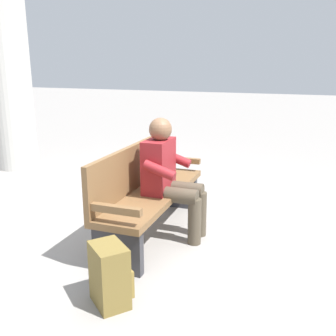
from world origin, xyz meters
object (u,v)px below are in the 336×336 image
at_px(backpack, 110,275).
at_px(support_pillar, 10,75).
at_px(person_seated, 169,175).
at_px(bench_near, 147,189).

distance_m(backpack, support_pillar, 4.54).
bearing_deg(support_pillar, person_seated, 65.21).
height_order(bench_near, person_seated, person_seated).
height_order(bench_near, backpack, bench_near).
distance_m(bench_near, backpack, 1.26).
height_order(bench_near, support_pillar, support_pillar).
bearing_deg(bench_near, person_seated, 93.29).
relative_size(person_seated, support_pillar, 0.39).
xyz_separation_m(bench_near, person_seated, (-0.02, 0.23, 0.17)).
relative_size(person_seated, backpack, 2.59).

